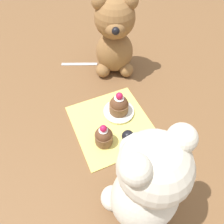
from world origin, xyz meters
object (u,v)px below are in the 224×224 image
(teddy_bear_tan, at_px, (115,37))
(cupcake_near_tan_bear, at_px, (119,105))
(saucer_plate, at_px, (119,111))
(teaspoon, at_px, (79,64))
(teddy_bear_cream, at_px, (146,184))
(cupcake_near_cream_bear, at_px, (104,136))

(teddy_bear_tan, xyz_separation_m, cupcake_near_tan_bear, (0.07, 0.18, -0.09))
(saucer_plate, distance_m, teaspoon, 0.26)
(teddy_bear_cream, xyz_separation_m, teddy_bear_tan, (-0.13, -0.43, 0.00))
(teaspoon, bearing_deg, teddy_bear_tan, 168.98)
(teddy_bear_tan, relative_size, cupcake_near_cream_bear, 3.65)
(saucer_plate, xyz_separation_m, teaspoon, (0.04, -0.25, -0.01))
(cupcake_near_cream_bear, bearing_deg, teddy_bear_tan, -119.45)
(saucer_plate, bearing_deg, teaspoon, -81.90)
(cupcake_near_tan_bear, bearing_deg, teaspoon, -81.90)
(teddy_bear_tan, bearing_deg, cupcake_near_tan_bear, -88.26)
(teddy_bear_tan, relative_size, saucer_plate, 2.87)
(cupcake_near_tan_bear, relative_size, teaspoon, 0.58)
(cupcake_near_cream_bear, xyz_separation_m, saucer_plate, (-0.08, -0.07, -0.02))
(teddy_bear_cream, height_order, cupcake_near_tan_bear, teddy_bear_cream)
(teddy_bear_cream, relative_size, saucer_plate, 3.04)
(teddy_bear_tan, bearing_deg, teddy_bear_cream, -85.02)
(cupcake_near_cream_bear, distance_m, cupcake_near_tan_bear, 0.11)
(teddy_bear_tan, distance_m, teaspoon, 0.17)
(cupcake_near_tan_bear, bearing_deg, teddy_bear_tan, -110.51)
(cupcake_near_tan_bear, bearing_deg, cupcake_near_cream_bear, 43.90)
(teaspoon, bearing_deg, cupcake_near_cream_bear, 106.16)
(cupcake_near_cream_bear, relative_size, saucer_plate, 0.79)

